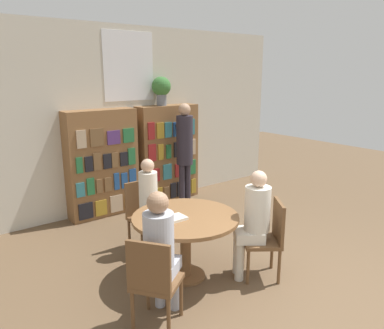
{
  "coord_description": "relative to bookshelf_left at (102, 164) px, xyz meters",
  "views": [
    {
      "loc": [
        -3.03,
        -1.76,
        2.26
      ],
      "look_at": [
        -0.04,
        2.11,
        1.05
      ],
      "focal_mm": 35.0,
      "sensor_mm": 36.0,
      "label": 1
    }
  ],
  "objects": [
    {
      "name": "ground_plane",
      "position": [
        0.63,
        -3.67,
        -0.85
      ],
      "size": [
        16.0,
        16.0,
        0.0
      ],
      "primitive_type": "plane",
      "color": "brown"
    },
    {
      "name": "wall_back",
      "position": [
        0.63,
        0.19,
        0.66
      ],
      "size": [
        6.4,
        0.07,
        3.0
      ],
      "color": "beige",
      "rests_on": "ground_plane"
    },
    {
      "name": "bookshelf_left",
      "position": [
        0.0,
        0.0,
        0.0
      ],
      "size": [
        1.13,
        0.34,
        1.7
      ],
      "color": "brown",
      "rests_on": "ground_plane"
    },
    {
      "name": "bookshelf_right",
      "position": [
        1.25,
        0.0,
        0.0
      ],
      "size": [
        1.13,
        0.34,
        1.7
      ],
      "color": "brown",
      "rests_on": "ground_plane"
    },
    {
      "name": "flower_vase",
      "position": [
        1.15,
        0.01,
        1.15
      ],
      "size": [
        0.33,
        0.33,
        0.49
      ],
      "color": "slate",
      "rests_on": "bookshelf_right"
    },
    {
      "name": "reading_table",
      "position": [
        -0.12,
        -2.36,
        -0.24
      ],
      "size": [
        1.17,
        1.17,
        0.74
      ],
      "color": "brown",
      "rests_on": "ground_plane"
    },
    {
      "name": "chair_near_camera",
      "position": [
        -0.87,
        -2.89,
        -0.35
      ],
      "size": [
        0.56,
        0.56,
        0.89
      ],
      "rotation": [
        0.0,
        0.0,
        -0.95
      ],
      "color": "brown",
      "rests_on": "ground_plane"
    },
    {
      "name": "chair_left_side",
      "position": [
        -0.11,
        -1.43,
        -0.35
      ],
      "size": [
        0.4,
        0.4,
        0.89
      ],
      "rotation": [
        0.0,
        0.0,
        -3.15
      ],
      "color": "brown",
      "rests_on": "ground_plane"
    },
    {
      "name": "chair_far_side",
      "position": [
        0.63,
        -2.91,
        -0.35
      ],
      "size": [
        0.56,
        0.56,
        0.89
      ],
      "rotation": [
        0.0,
        0.0,
        0.93
      ],
      "color": "brown",
      "rests_on": "ground_plane"
    },
    {
      "name": "seated_reader_left",
      "position": [
        -0.11,
        -1.62,
        -0.16
      ],
      "size": [
        0.24,
        0.36,
        1.23
      ],
      "rotation": [
        0.0,
        0.0,
        -3.15
      ],
      "color": "silver",
      "rests_on": "ground_plane"
    },
    {
      "name": "seated_reader_right",
      "position": [
        0.48,
        -2.8,
        -0.14
      ],
      "size": [
        0.43,
        0.42,
        1.24
      ],
      "rotation": [
        0.0,
        0.0,
        0.93
      ],
      "color": "silver",
      "rests_on": "ground_plane"
    },
    {
      "name": "seated_reader_back",
      "position": [
        -0.73,
        -2.79,
        -0.12
      ],
      "size": [
        0.42,
        0.41,
        1.26
      ],
      "rotation": [
        0.0,
        0.0,
        -0.95
      ],
      "color": "#B2B7C6",
      "rests_on": "ground_plane"
    },
    {
      "name": "librarian_standing",
      "position": [
        1.26,
        -0.5,
        0.23
      ],
      "size": [
        0.28,
        0.55,
        1.77
      ],
      "color": "#28232D",
      "rests_on": "ground_plane"
    },
    {
      "name": "open_book_on_table",
      "position": [
        -0.28,
        -2.38,
        -0.1
      ],
      "size": [
        0.24,
        0.18,
        0.03
      ],
      "color": "silver",
      "rests_on": "reading_table"
    }
  ]
}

